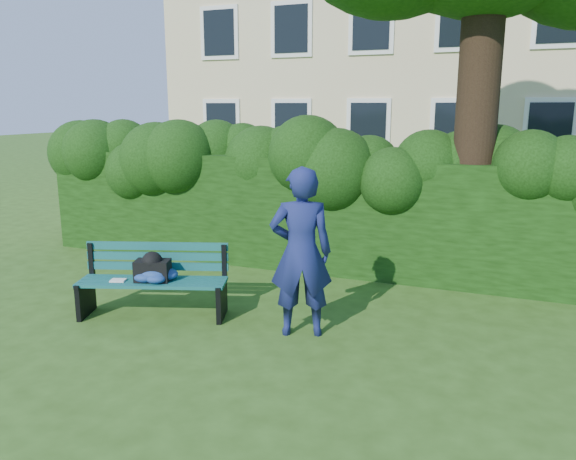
% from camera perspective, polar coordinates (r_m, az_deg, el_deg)
% --- Properties ---
extents(ground, '(80.00, 80.00, 0.00)m').
position_cam_1_polar(ground, '(7.31, -1.75, -8.25)').
color(ground, '#304F18').
rests_on(ground, ground).
extents(apartment_building, '(16.00, 8.08, 12.00)m').
position_cam_1_polar(apartment_building, '(20.72, 14.81, 21.60)').
color(apartment_building, beige).
rests_on(apartment_building, ground).
extents(hedge, '(10.00, 1.00, 1.80)m').
position_cam_1_polar(hedge, '(9.05, 3.73, 1.73)').
color(hedge, black).
rests_on(hedge, ground).
extents(park_bench, '(1.90, 1.10, 0.89)m').
position_cam_1_polar(park_bench, '(7.21, -13.50, -4.65)').
color(park_bench, '#0E4645').
rests_on(park_bench, ground).
extents(man_reading, '(0.83, 0.70, 1.95)m').
position_cam_1_polar(man_reading, '(6.33, 1.32, -2.28)').
color(man_reading, navy).
rests_on(man_reading, ground).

